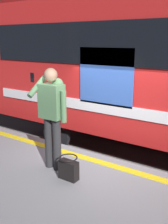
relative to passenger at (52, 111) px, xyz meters
name	(u,v)px	position (x,y,z in m)	size (l,w,h in m)	color
ground_plane	(101,197)	(-0.43, -0.92, -1.96)	(26.91, 26.91, 0.00)	#4C4742
safety_line	(94,160)	(-0.43, -0.62, -1.03)	(17.58, 0.16, 0.01)	yellow
track_rail_near	(133,164)	(-0.43, -2.49, -1.88)	(23.32, 0.08, 0.16)	slate
track_rail_far	(153,146)	(-0.43, -3.92, -1.88)	(23.32, 0.08, 0.16)	slate
passenger	(52,111)	(0.00, 0.00, 0.00)	(0.57, 0.55, 1.73)	#262628
handbag	(69,169)	(-0.45, 0.17, -0.85)	(0.32, 0.29, 0.38)	black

